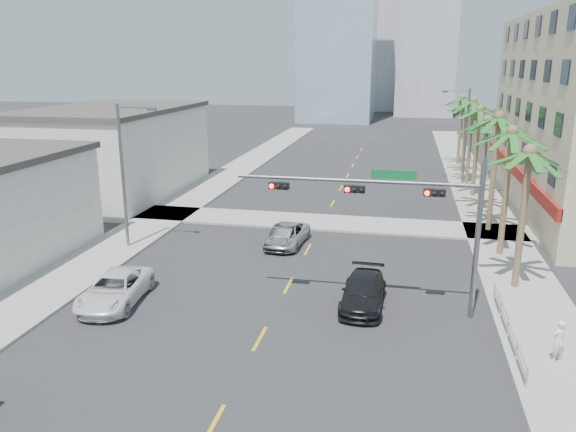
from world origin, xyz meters
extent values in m
plane|color=#262628|center=(0.00, 0.00, 0.00)|extent=(260.00, 260.00, 0.00)
cube|color=gray|center=(12.00, 20.00, 0.07)|extent=(4.00, 120.00, 0.15)
cube|color=gray|center=(-12.00, 20.00, 0.07)|extent=(4.00, 120.00, 0.15)
cube|color=gray|center=(0.00, 22.00, 0.07)|extent=(80.00, 4.00, 0.15)
cube|color=maroon|center=(14.40, 30.00, 3.00)|extent=(0.30, 28.00, 0.80)
cube|color=beige|center=(-19.50, 28.00, 3.60)|extent=(11.00, 18.00, 7.20)
cube|color=#ADADB2|center=(-3.00, 125.00, 21.00)|extent=(16.00, 16.00, 42.00)
cylinder|color=slate|center=(9.00, 8.00, 3.60)|extent=(0.24, 0.24, 7.20)
cylinder|color=slate|center=(3.50, 8.00, 6.20)|extent=(11.00, 0.16, 0.16)
cube|color=#0C662D|center=(5.20, 8.00, 6.55)|extent=(2.00, 0.05, 0.40)
cube|color=black|center=(7.00, 7.85, 5.85)|extent=(0.95, 0.28, 0.32)
sphere|color=#FF0C05|center=(6.68, 7.69, 5.85)|extent=(0.22, 0.22, 0.22)
cube|color=black|center=(3.50, 7.85, 5.85)|extent=(0.95, 0.28, 0.32)
sphere|color=#FF0C05|center=(3.18, 7.69, 5.85)|extent=(0.22, 0.22, 0.22)
cube|color=black|center=(0.00, 7.85, 5.85)|extent=(0.95, 0.28, 0.32)
sphere|color=#FF0C05|center=(-0.32, 7.69, 5.85)|extent=(0.22, 0.22, 0.22)
cylinder|color=brown|center=(11.60, 12.00, 3.60)|extent=(0.36, 0.36, 7.20)
cylinder|color=brown|center=(11.60, 17.20, 3.78)|extent=(0.36, 0.36, 7.56)
cylinder|color=brown|center=(11.60, 22.40, 3.96)|extent=(0.36, 0.36, 7.92)
cylinder|color=brown|center=(11.60, 27.60, 3.60)|extent=(0.36, 0.36, 7.20)
cylinder|color=brown|center=(11.60, 32.80, 3.78)|extent=(0.36, 0.36, 7.56)
cylinder|color=brown|center=(11.60, 38.00, 3.96)|extent=(0.36, 0.36, 7.92)
cylinder|color=brown|center=(11.60, 43.20, 3.60)|extent=(0.36, 0.36, 7.20)
cylinder|color=brown|center=(11.60, 48.40, 3.78)|extent=(0.36, 0.36, 7.56)
cylinder|color=slate|center=(-11.20, 14.00, 4.50)|extent=(0.20, 0.20, 9.00)
cylinder|color=slate|center=(-10.10, 14.00, 8.80)|extent=(2.20, 0.12, 0.12)
cube|color=slate|center=(-9.00, 14.00, 8.70)|extent=(0.50, 0.25, 0.18)
cylinder|color=slate|center=(11.20, 38.00, 4.50)|extent=(0.20, 0.20, 9.00)
cylinder|color=slate|center=(10.10, 38.00, 8.80)|extent=(2.20, 0.12, 0.12)
cube|color=slate|center=(9.00, 38.00, 8.70)|extent=(0.50, 0.25, 0.18)
cylinder|color=silver|center=(10.30, 6.00, 0.55)|extent=(0.08, 8.00, 0.08)
cylinder|color=silver|center=(10.30, 6.00, 0.90)|extent=(0.08, 8.00, 0.08)
cylinder|color=silver|center=(10.30, 2.00, 0.50)|extent=(0.08, 0.08, 1.00)
cylinder|color=silver|center=(10.30, 4.00, 0.50)|extent=(0.08, 0.08, 1.00)
cylinder|color=silver|center=(10.30, 6.00, 0.50)|extent=(0.08, 0.08, 1.00)
cylinder|color=silver|center=(10.30, 8.00, 0.50)|extent=(0.08, 0.08, 1.00)
cylinder|color=silver|center=(10.30, 10.00, 0.50)|extent=(0.08, 0.08, 1.00)
imported|color=white|center=(-7.80, 6.09, 0.73)|extent=(2.94, 5.48, 1.46)
imported|color=black|center=(-1.65, 16.28, 0.65)|extent=(1.68, 4.01, 1.29)
imported|color=silver|center=(-1.50, 16.59, 0.66)|extent=(2.53, 4.89, 1.32)
imported|color=black|center=(4.04, 8.29, 0.71)|extent=(2.08, 4.91, 1.41)
imported|color=white|center=(11.84, 4.37, 1.00)|extent=(0.75, 0.70, 1.71)
camera|label=1|loc=(5.60, -16.95, 11.43)|focal=35.00mm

